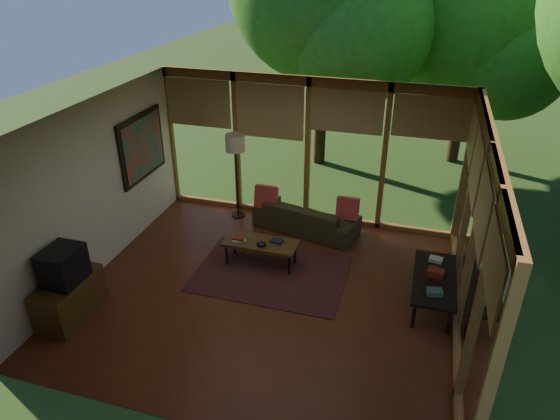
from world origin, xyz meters
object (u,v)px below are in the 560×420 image
(media_cabinet, at_px, (70,298))
(floor_lamp, at_px, (235,148))
(television, at_px, (63,266))
(side_console, at_px, (434,280))
(sofa, at_px, (306,217))
(coffee_table, at_px, (261,244))

(media_cabinet, bearing_deg, floor_lamp, 70.82)
(television, distance_m, side_console, 5.17)
(sofa, xyz_separation_m, media_cabinet, (-2.60, -3.29, 0.02))
(sofa, relative_size, coffee_table, 1.57)
(side_console, bearing_deg, coffee_table, 174.44)
(sofa, bearing_deg, media_cabinet, 64.05)
(floor_lamp, xyz_separation_m, side_console, (3.67, -1.73, -1.00))
(floor_lamp, bearing_deg, media_cabinet, -109.18)
(television, bearing_deg, coffee_table, 42.98)
(floor_lamp, bearing_deg, side_console, -25.19)
(television, distance_m, coffee_table, 2.95)
(sofa, distance_m, side_console, 2.76)
(media_cabinet, height_order, floor_lamp, floor_lamp)
(television, relative_size, side_console, 0.39)
(sofa, relative_size, floor_lamp, 1.14)
(sofa, relative_size, television, 3.43)
(media_cabinet, xyz_separation_m, side_console, (4.87, 1.72, 0.11))
(floor_lamp, distance_m, coffee_table, 2.02)
(sofa, distance_m, television, 4.22)
(television, xyz_separation_m, side_console, (4.85, 1.72, -0.44))
(media_cabinet, height_order, side_console, media_cabinet)
(television, height_order, side_console, television)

